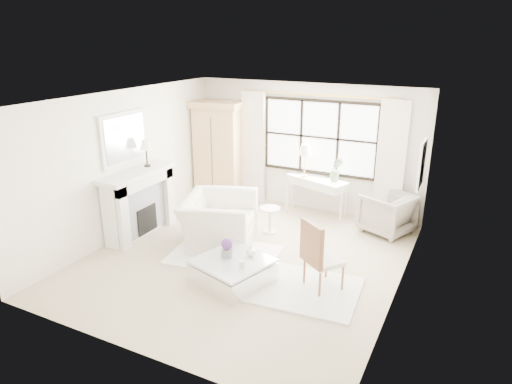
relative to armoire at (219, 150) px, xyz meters
The scene contains 32 objects.
floor 3.31m from the armoire, 50.98° to the right, with size 5.50×5.50×0.00m, color #C4B292.
ceiling 3.48m from the armoire, 50.98° to the right, with size 5.50×5.50×0.00m, color white.
wall_back 2.00m from the armoire, ahead, with size 5.00×5.00×0.00m, color beige.
wall_front 5.53m from the armoire, 69.24° to the right, with size 5.00×5.00×0.00m, color silver.
wall_left 2.49m from the armoire, 102.63° to the right, with size 5.50×5.50×0.00m, color white.
wall_right 5.08m from the armoire, 28.46° to the right, with size 5.50×5.50×0.00m, color beige.
window_pane 2.33m from the armoire, ahead, with size 2.40×0.02×1.50m, color white.
window_frame 2.32m from the armoire, ahead, with size 2.50×0.04×1.50m, color black, non-canonical shape.
curtain_rod 2.63m from the armoire, ahead, with size 0.04×0.04×3.30m, color #B3893E.
curtain_left 0.80m from the armoire, 17.11° to the left, with size 0.55×0.10×2.47m, color beige.
curtain_right 3.77m from the armoire, ahead, with size 0.55×0.10×2.47m, color silver.
fireplace 2.49m from the armoire, 97.43° to the right, with size 0.58×1.66×1.26m.
mirror_frame 2.57m from the armoire, 101.95° to the right, with size 0.05×1.15×0.95m, color silver.
mirror_glass 2.56m from the armoire, 101.27° to the right, with size 0.02×1.00×0.80m, color #B6BAC1.
art_frame 4.50m from the armoire, ahead, with size 0.04×0.62×0.82m, color white.
art_canvas 4.48m from the armoire, ahead, with size 0.01×0.52×0.72m, color #BEAE93.
mantel_lamp 2.18m from the armoire, 98.03° to the right, with size 0.22×0.22×0.51m.
armoire is the anchor object (origin of this frame).
console_table 2.46m from the armoire, ahead, with size 1.38×0.85×0.80m.
console_lamp 2.07m from the armoire, ahead, with size 0.28×0.28×0.69m.
orchid_plant 2.74m from the armoire, ahead, with size 0.27×0.22×0.49m, color #5A7850.
side_table 2.39m from the armoire, 33.81° to the right, with size 0.40×0.40×0.51m.
rug_left 3.16m from the armoire, 57.58° to the right, with size 1.80×1.27×0.03m, color white.
rug_right 4.46m from the armoire, 43.03° to the right, with size 1.73×1.30×0.03m, color white.
club_armchair 2.57m from the armoire, 59.17° to the right, with size 1.38×1.20×0.89m, color white.
wingback_chair 3.95m from the armoire, ahead, with size 0.84×0.86×0.79m, color gray.
french_chair 4.49m from the armoire, 38.91° to the right, with size 0.68×0.68×1.08m.
coffee_table 3.98m from the armoire, 56.09° to the right, with size 1.25×1.25×0.38m.
planter_box 3.80m from the armoire, 57.17° to the right, with size 0.16×0.16×0.12m, color slate.
planter_flowers 3.78m from the armoire, 57.17° to the right, with size 0.18×0.18×0.18m, color #542A69.
pillar_candle 4.19m from the armoire, 54.44° to the right, with size 0.09×0.09×0.12m, color beige.
coffee_vase 3.83m from the armoire, 51.59° to the right, with size 0.16×0.16×0.17m, color silver.
Camera 1 is at (3.30, -6.16, 3.61)m, focal length 32.00 mm.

